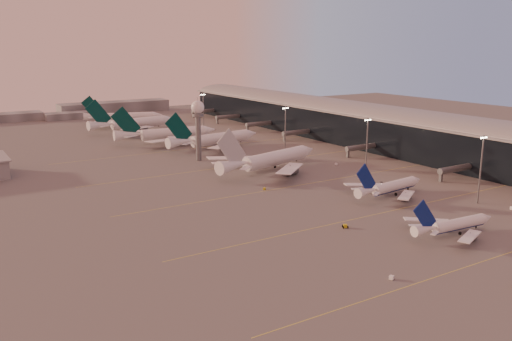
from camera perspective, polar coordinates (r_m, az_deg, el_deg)
ground at (r=170.27m, az=10.65°, el=-6.38°), size 700.00×700.00×0.00m
taxiway_markings at (r=229.62m, az=6.73°, el=-1.10°), size 180.00×185.25×0.02m
terminal at (r=318.08m, az=11.68°, el=4.65°), size 57.00×362.00×23.04m
radar_tower at (r=265.76m, az=-6.13°, el=5.48°), size 6.40×6.40×31.10m
mast_a at (r=209.22m, az=22.60°, el=0.41°), size 3.60×0.56×25.00m
mast_b at (r=242.18m, az=11.60°, el=2.80°), size 3.60×0.56×25.00m
mast_c at (r=280.98m, az=3.10°, el=4.47°), size 3.60×0.56×25.00m
mast_d at (r=356.72m, az=-5.56°, el=6.29°), size 3.60×0.56×25.00m
distant_horizon at (r=459.18m, az=-17.76°, el=6.04°), size 165.00×37.50×9.00m
narrowbody_near at (r=174.77m, az=20.10°, el=-5.57°), size 32.98×26.25×12.88m
narrowbody_mid at (r=210.97m, az=13.93°, el=-1.85°), size 37.93×30.13×14.83m
widebody_white at (r=245.94m, az=1.51°, el=0.88°), size 62.50×49.47×22.44m
greentail_a at (r=299.53m, az=-4.35°, el=3.08°), size 60.19×48.32×21.92m
greentail_b at (r=320.43m, az=-9.36°, el=3.63°), size 61.70×49.63×22.42m
greentail_c at (r=366.43m, az=-12.76°, el=4.68°), size 62.44×50.14×22.73m
greentail_d at (r=404.59m, az=-13.71°, el=5.36°), size 54.82×43.60×20.55m
gsv_truck_a at (r=139.36m, az=14.17°, el=-10.61°), size 5.77×3.74×2.19m
gsv_tug_mid at (r=173.06m, az=9.37°, el=-5.81°), size 4.47×3.87×1.09m
gsv_truck_b at (r=228.97m, az=13.11°, el=-1.12°), size 5.65×3.27×2.15m
gsv_truck_c at (r=214.30m, az=0.92°, el=-1.78°), size 4.77×4.27×1.91m
gsv_catering_b at (r=259.49m, az=8.49°, el=1.03°), size 5.93×3.41×4.58m
gsv_tug_far at (r=251.00m, az=-2.24°, el=0.32°), size 2.32×3.26×0.85m
gsv_tug_hangar at (r=320.13m, az=-3.50°, el=3.14°), size 3.84×3.34×0.94m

